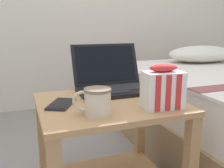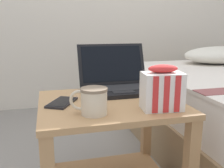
{
  "view_description": "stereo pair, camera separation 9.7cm",
  "coord_description": "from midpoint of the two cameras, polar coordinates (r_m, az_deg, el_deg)",
  "views": [
    {
      "loc": [
        -0.33,
        -0.92,
        0.81
      ],
      "look_at": [
        0.0,
        -0.04,
        0.59
      ],
      "focal_mm": 40.0,
      "sensor_mm": 36.0,
      "label": 1
    },
    {
      "loc": [
        -0.24,
        -0.95,
        0.81
      ],
      "look_at": [
        0.0,
        -0.04,
        0.59
      ],
      "focal_mm": 40.0,
      "sensor_mm": 36.0,
      "label": 2
    }
  ],
  "objects": [
    {
      "name": "laptop",
      "position": [
        1.19,
        -2.2,
        0.61
      ],
      "size": [
        0.34,
        0.29,
        0.21
      ],
      "color": "black",
      "rests_on": "bedside_table"
    },
    {
      "name": "mug_front_left",
      "position": [
        0.86,
        -6.75,
        -3.74
      ],
      "size": [
        0.13,
        0.09,
        0.09
      ],
      "color": "beige",
      "rests_on": "bedside_table"
    },
    {
      "name": "snack_bag",
      "position": [
        0.93,
        8.62,
        -0.96
      ],
      "size": [
        0.15,
        0.11,
        0.17
      ],
      "color": "white",
      "rests_on": "bedside_table"
    },
    {
      "name": "bedside_table",
      "position": [
        1.09,
        -3.3,
        -13.32
      ],
      "size": [
        0.57,
        0.49,
        0.51
      ],
      "color": "tan",
      "rests_on": "ground_plane"
    },
    {
      "name": "cell_phone",
      "position": [
        1.0,
        -14.3,
        -4.47
      ],
      "size": [
        0.14,
        0.17,
        0.01
      ],
      "color": "black",
      "rests_on": "bedside_table"
    }
  ]
}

